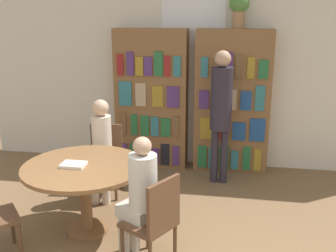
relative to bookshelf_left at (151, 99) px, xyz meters
name	(u,v)px	position (x,y,z in m)	size (l,w,h in m)	color
wall_back	(193,64)	(0.58, 0.19, 0.50)	(6.40, 0.07, 3.00)	beige
bookshelf_left	(151,99)	(0.00, 0.00, 0.00)	(1.05, 0.34, 2.02)	brown
bookshelf_right	(232,102)	(1.17, 0.00, 0.00)	(1.05, 0.34, 2.02)	brown
flower_vase	(239,7)	(1.20, 0.00, 1.29)	(0.27, 0.27, 0.46)	#997047
reading_table	(84,176)	(-0.28, -2.01, -0.38)	(1.24, 1.24, 0.75)	brown
chair_left_side	(105,156)	(-0.38, -1.05, -0.52)	(0.44, 0.44, 0.88)	brown
chair_far_side	(155,219)	(0.55, -2.49, -0.52)	(0.55, 0.55, 0.88)	brown
seated_reader_left	(101,145)	(-0.36, -1.24, -0.31)	(0.27, 0.37, 1.24)	beige
seated_reader_right	(140,193)	(0.39, -2.40, -0.33)	(0.41, 0.38, 1.21)	beige
librarian_standing	(221,104)	(1.03, -0.50, 0.08)	(0.28, 0.55, 1.78)	#28232D
open_book_on_table	(74,165)	(-0.37, -2.06, -0.24)	(0.24, 0.18, 0.03)	silver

